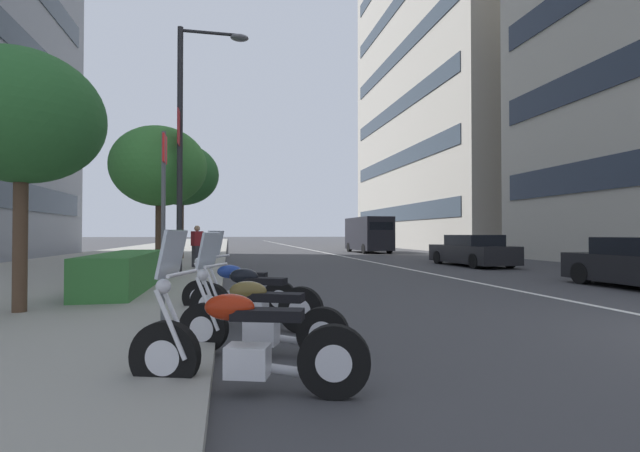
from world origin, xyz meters
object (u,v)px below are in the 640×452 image
motorcycle_by_sign_pole (238,292)px  street_tree_far_plaza (22,118)px  motorcycle_mid_row (252,300)px  car_approaching_light (472,251)px  street_lamp_with_banners (190,125)px  motorcycle_far_end_row (258,320)px  delivery_van_ahead (368,234)px  pedestrian_on_plaza (197,246)px  street_tree_near_plaza_corner (159,167)px  motorcycle_second_in_row (243,345)px  street_tree_mid_sidewalk (182,175)px  parking_sign_by_curb (164,209)px

motorcycle_by_sign_pole → street_tree_far_plaza: bearing=16.4°
motorcycle_mid_row → motorcycle_by_sign_pole: (1.28, 0.18, -0.04)m
car_approaching_light → street_tree_far_plaza: street_tree_far_plaza is taller
street_lamp_with_banners → motorcycle_far_end_row: bearing=-170.7°
delivery_van_ahead → pedestrian_on_plaza: (-14.65, 11.67, -0.47)m
motorcycle_mid_row → delivery_van_ahead: bearing=-83.1°
motorcycle_mid_row → street_lamp_with_banners: (8.06, 1.56, 4.49)m
street_tree_far_plaza → motorcycle_by_sign_pole: bearing=-92.6°
motorcycle_far_end_row → motorcycle_mid_row: size_ratio=1.00×
street_tree_near_plaza_corner → pedestrian_on_plaza: bearing=-41.3°
pedestrian_on_plaza → motorcycle_mid_row: bearing=150.7°
street_tree_near_plaza_corner → pedestrian_on_plaza: 3.41m
motorcycle_far_end_row → motorcycle_by_sign_pole: 2.79m
street_tree_far_plaza → car_approaching_light: bearing=-54.7°
motorcycle_second_in_row → pedestrian_on_plaza: pedestrian_on_plaza is taller
delivery_van_ahead → pedestrian_on_plaza: size_ratio=3.42×
delivery_van_ahead → street_lamp_with_banners: size_ratio=0.69×
delivery_van_ahead → street_tree_mid_sidewalk: 15.53m
car_approaching_light → parking_sign_by_curb: size_ratio=1.70×
motorcycle_mid_row → street_lamp_with_banners: street_lamp_with_banners is taller
motorcycle_second_in_row → motorcycle_mid_row: (2.74, -0.21, 0.01)m
pedestrian_on_plaza → street_tree_far_plaza: bearing=130.0°
street_tree_mid_sidewalk → pedestrian_on_plaza: street_tree_mid_sidewalk is taller
motorcycle_by_sign_pole → parking_sign_by_curb: parking_sign_by_curb is taller
parking_sign_by_curb → motorcycle_second_in_row: bearing=-157.9°
street_tree_far_plaza → motorcycle_far_end_row: bearing=-128.3°
motorcycle_second_in_row → motorcycle_mid_row: bearing=-76.7°
motorcycle_second_in_row → street_tree_mid_sidewalk: 21.02m
motorcycle_second_in_row → car_approaching_light: 17.69m
motorcycle_second_in_row → car_approaching_light: bearing=-109.0°
street_tree_near_plaza_corner → street_tree_mid_sidewalk: (7.97, 0.00, 0.74)m
parking_sign_by_curb → street_tree_far_plaza: street_tree_far_plaza is taller
street_tree_far_plaza → street_tree_near_plaza_corner: size_ratio=0.86×
motorcycle_mid_row → street_tree_mid_sidewalk: street_tree_mid_sidewalk is taller
car_approaching_light → street_tree_far_plaza: bearing=123.5°
motorcycle_mid_row → street_tree_near_plaza_corner: 10.67m
parking_sign_by_curb → street_tree_near_plaza_corner: 10.24m
motorcycle_far_end_row → motorcycle_by_sign_pole: (2.79, 0.18, -0.02)m
car_approaching_light → delivery_van_ahead: (14.36, 0.24, 0.77)m
car_approaching_light → street_lamp_with_banners: (-3.37, 11.94, 4.28)m
motorcycle_far_end_row → pedestrian_on_plaza: pedestrian_on_plaza is taller
car_approaching_light → street_tree_mid_sidewalk: bearing=62.6°
motorcycle_mid_row → street_tree_near_plaza_corner: size_ratio=0.39×
motorcycle_mid_row → motorcycle_by_sign_pole: 1.30m
motorcycle_second_in_row → pedestrian_on_plaza: size_ratio=1.32×
motorcycle_second_in_row → street_tree_near_plaza_corner: street_tree_near_plaza_corner is taller
motorcycle_far_end_row → parking_sign_by_curb: parking_sign_by_curb is taller
street_tree_near_plaza_corner → pedestrian_on_plaza: (1.39, -1.22, -2.86)m
street_tree_mid_sidewalk → motorcycle_by_sign_pole: bearing=-171.1°
street_tree_near_plaza_corner → motorcycle_mid_row: bearing=-164.2°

